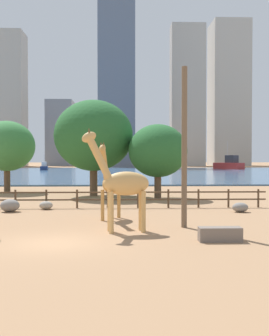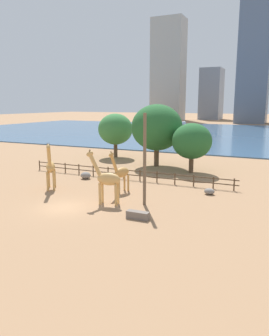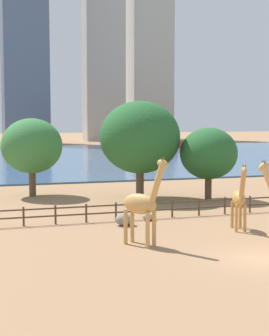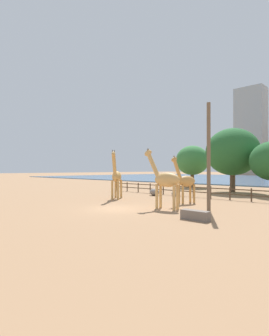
{
  "view_description": "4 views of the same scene",
  "coord_description": "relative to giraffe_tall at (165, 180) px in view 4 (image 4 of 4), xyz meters",
  "views": [
    {
      "loc": [
        2.76,
        -17.33,
        3.54
      ],
      "look_at": [
        3.74,
        11.12,
        2.82
      ],
      "focal_mm": 45.0,
      "sensor_mm": 36.0,
      "label": 1
    },
    {
      "loc": [
        16.99,
        -22.04,
        8.87
      ],
      "look_at": [
        1.93,
        10.42,
        1.8
      ],
      "focal_mm": 35.0,
      "sensor_mm": 36.0,
      "label": 2
    },
    {
      "loc": [
        -13.96,
        -22.45,
        7.0
      ],
      "look_at": [
        -0.57,
        20.09,
        2.91
      ],
      "focal_mm": 55.0,
      "sensor_mm": 36.0,
      "label": 3
    },
    {
      "loc": [
        15.37,
        -14.1,
        3.14
      ],
      "look_at": [
        -2.24,
        4.43,
        3.26
      ],
      "focal_mm": 28.0,
      "sensor_mm": 36.0,
      "label": 4
    }
  ],
  "objects": [
    {
      "name": "giraffe_young",
      "position": [
        -0.69,
        4.01,
        -0.26
      ],
      "size": [
        1.32,
        2.8,
        4.4
      ],
      "rotation": [
        0.0,
        0.0,
        4.41
      ],
      "color": "#C18C47",
      "rests_on": "ground"
    },
    {
      "name": "tree_center_broad",
      "position": [
        -2.54,
        18.81,
        3.21
      ],
      "size": [
        7.22,
        7.22,
        8.79
      ],
      "color": "brown",
      "rests_on": "ground"
    },
    {
      "name": "skyline_tower_glass",
      "position": [
        -45.75,
        147.31,
        23.86
      ],
      "size": [
        16.53,
        12.03,
        52.35
      ],
      "primitive_type": "cube",
      "color": "#ADA89E",
      "rests_on": "ground"
    },
    {
      "name": "boulder_small",
      "position": [
        -5.15,
        8.81,
        -2.04
      ],
      "size": [
        0.9,
        0.75,
        0.56
      ],
      "primitive_type": "ellipsoid",
      "color": "gray",
      "rests_on": "ground"
    },
    {
      "name": "feeding_trough",
      "position": [
        4.09,
        -2.38,
        -2.02
      ],
      "size": [
        1.8,
        0.6,
        0.6
      ],
      "primitive_type": "cube",
      "color": "#72665B",
      "rests_on": "ground"
    },
    {
      "name": "giraffe_tall",
      "position": [
        0.0,
        0.0,
        0.0
      ],
      "size": [
        3.32,
        1.16,
        4.91
      ],
      "rotation": [
        0.0,
        0.0,
        3.28
      ],
      "color": "tan",
      "rests_on": "ground"
    },
    {
      "name": "enclosure_fence",
      "position": [
        -2.98,
        9.46,
        -1.56
      ],
      "size": [
        26.12,
        0.14,
        1.3
      ],
      "color": "#4C3826",
      "rests_on": "ground"
    },
    {
      "name": "boat_sailboat",
      "position": [
        -20.24,
        92.37,
        -1.36
      ],
      "size": [
        2.37,
        5.2,
        4.52
      ],
      "rotation": [
        0.0,
        0.0,
        1.68
      ],
      "color": "navy",
      "rests_on": "harbor_water"
    },
    {
      "name": "utility_pole",
      "position": [
        3.12,
        1.21,
        1.73
      ],
      "size": [
        0.28,
        0.28,
        8.1
      ],
      "primitive_type": "cylinder",
      "color": "brown",
      "rests_on": "ground"
    },
    {
      "name": "giraffe_companion",
      "position": [
        -7.88,
        2.03,
        0.06
      ],
      "size": [
        2.27,
        2.88,
        5.13
      ],
      "rotation": [
        0.0,
        0.0,
        5.32
      ],
      "color": "tan",
      "rests_on": "ground"
    },
    {
      "name": "boulder_by_pole",
      "position": [
        -7.27,
        7.63,
        -1.9
      ],
      "size": [
        1.24,
        1.1,
        0.83
      ],
      "primitive_type": "ellipsoid",
      "color": "gray",
      "rests_on": "ground"
    },
    {
      "name": "tree_left_large",
      "position": [
        -11.62,
        23.36,
        2.36
      ],
      "size": [
        5.67,
        5.67,
        7.25
      ],
      "color": "brown",
      "rests_on": "ground"
    }
  ]
}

